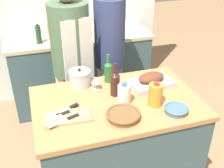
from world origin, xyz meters
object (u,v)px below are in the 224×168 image
(wine_glass_left, at_px, (96,80))
(condiment_bottle_tall, at_px, (39,35))
(knife_paring, at_px, (68,109))
(condiment_bottle_short, at_px, (49,29))
(wicker_basket, at_px, (123,115))
(cutting_board, at_px, (68,117))
(mixing_bowl, at_px, (176,110))
(milk_jug, at_px, (124,94))
(wine_bottle_dark, at_px, (108,71))
(stock_pot, at_px, (80,78))
(wine_bottle_green, at_px, (115,83))
(juice_jug, at_px, (155,95))
(knife_bread, at_px, (59,115))
(stand_mixer, at_px, (108,24))
(person_cook_aproned, at_px, (72,61))
(person_cook_guest, at_px, (110,52))
(knife_chef, at_px, (65,120))
(roasting_pan, at_px, (151,81))

(wine_glass_left, bearing_deg, condiment_bottle_tall, 107.57)
(wine_glass_left, xyz_separation_m, knife_paring, (-0.27, -0.24, -0.06))
(knife_paring, xyz_separation_m, condiment_bottle_short, (0.05, 1.65, 0.05))
(wicker_basket, bearing_deg, cutting_board, 162.52)
(mixing_bowl, bearing_deg, wicker_basket, 173.35)
(milk_jug, bearing_deg, wine_bottle_dark, 93.11)
(stock_pot, relative_size, knife_paring, 0.96)
(wine_glass_left, bearing_deg, wine_bottle_green, -44.98)
(wicker_basket, xyz_separation_m, wine_glass_left, (-0.08, 0.43, 0.06))
(juice_jug, relative_size, knife_bread, 1.12)
(stand_mixer, height_order, person_cook_aproned, person_cook_aproned)
(wicker_basket, xyz_separation_m, stand_mixer, (0.36, 1.58, 0.12))
(wine_glass_left, xyz_separation_m, person_cook_aproned, (-0.10, 0.56, -0.07))
(mixing_bowl, bearing_deg, person_cook_guest, 98.73)
(milk_jug, height_order, person_cook_aproned, person_cook_aproned)
(wicker_basket, relative_size, knife_paring, 1.28)
(juice_jug, distance_m, knife_chef, 0.68)
(juice_jug, height_order, condiment_bottle_tall, condiment_bottle_tall)
(wine_bottle_dark, height_order, condiment_bottle_tall, wine_bottle_dark)
(stock_pot, height_order, wine_bottle_dark, wine_bottle_dark)
(wine_bottle_dark, xyz_separation_m, person_cook_aproned, (-0.23, 0.47, -0.09))
(person_cook_guest, bearing_deg, milk_jug, -91.47)
(stock_pot, bearing_deg, condiment_bottle_tall, 103.59)
(stock_pot, height_order, condiment_bottle_tall, condiment_bottle_tall)
(condiment_bottle_tall, bearing_deg, wine_glass_left, -72.43)
(knife_paring, bearing_deg, wine_bottle_dark, 39.26)
(mixing_bowl, distance_m, milk_jug, 0.39)
(stock_pot, distance_m, knife_paring, 0.37)
(wine_glass_left, distance_m, knife_bread, 0.45)
(wicker_basket, distance_m, wine_glass_left, 0.45)
(mixing_bowl, distance_m, knife_paring, 0.78)
(wine_glass_left, xyz_separation_m, knife_chef, (-0.31, -0.36, -0.06))
(juice_jug, relative_size, stand_mixer, 0.56)
(juice_jug, height_order, wine_bottle_green, wine_bottle_green)
(roasting_pan, height_order, knife_bread, roasting_pan)
(cutting_board, xyz_separation_m, person_cook_guest, (0.59, 0.93, 0.02))
(stand_mixer, bearing_deg, knife_paring, -117.44)
(mixing_bowl, xyz_separation_m, knife_paring, (-0.74, 0.24, -0.00))
(stock_pot, height_order, milk_jug, milk_jug)
(wine_bottle_dark, bearing_deg, stock_pot, 178.30)
(roasting_pan, relative_size, person_cook_aproned, 0.22)
(milk_jug, bearing_deg, mixing_bowl, -35.30)
(mixing_bowl, height_order, stand_mixer, stand_mixer)
(wine_bottle_green, xyz_separation_m, stand_mixer, (0.32, 1.27, 0.04))
(roasting_pan, bearing_deg, knife_paring, -167.86)
(knife_chef, height_order, person_cook_guest, person_cook_guest)
(milk_jug, relative_size, wine_bottle_green, 0.62)
(milk_jug, xyz_separation_m, wine_bottle_green, (-0.03, 0.13, 0.03))
(cutting_board, xyz_separation_m, wine_bottle_dark, (0.42, 0.41, 0.09))
(milk_jug, relative_size, condiment_bottle_tall, 0.77)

